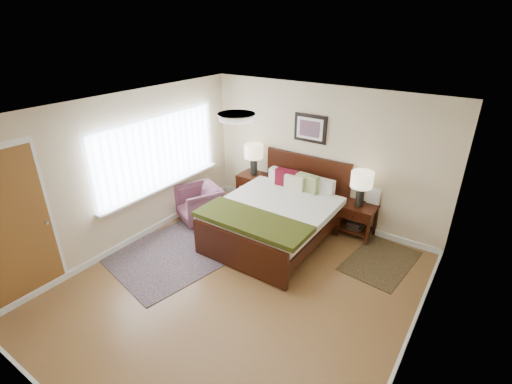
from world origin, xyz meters
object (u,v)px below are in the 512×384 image
nightstand_right (357,218)px  armchair (199,204)px  rug_persian (184,248)px  bed (277,210)px  lamp_left (254,154)px  lamp_right (362,182)px  nightstand_left (253,180)px

nightstand_right → armchair: size_ratio=0.81×
rug_persian → bed: bearing=57.7°
bed → rug_persian: 1.68m
nightstand_right → lamp_left: bearing=179.6°
lamp_right → rug_persian: size_ratio=0.26×
bed → nightstand_right: size_ratio=3.71×
bed → lamp_right: 1.48m
nightstand_left → lamp_right: size_ratio=1.08×
armchair → rug_persian: size_ratio=0.32×
lamp_right → armchair: lamp_right is taller
bed → lamp_left: (-1.08, 0.86, 0.55)m
nightstand_left → nightstand_right: (2.17, 0.01, -0.17)m
nightstand_left → rug_persian: 2.06m
nightstand_right → rug_persian: nightstand_right is taller
lamp_right → armchair: size_ratio=0.82×
rug_persian → nightstand_left: bearing=100.8°
lamp_left → armchair: 1.43m
rug_persian → lamp_right: bearing=53.9°
nightstand_left → rug_persian: bearing=-90.6°
lamp_left → armchair: (-0.47, -1.12, -0.76)m
bed → rug_persian: (-1.10, -1.15, -0.55)m
lamp_left → rug_persian: lamp_left is taller
nightstand_right → bed: bearing=-142.2°
bed → lamp_left: bearing=141.2°
lamp_left → lamp_right: 2.18m
nightstand_left → armchair: bearing=-113.2°
nightstand_right → armchair: bearing=-157.3°
lamp_left → rug_persian: (-0.02, -2.01, -1.09)m
lamp_left → rug_persian: bearing=-90.6°
armchair → nightstand_right: bearing=48.2°
nightstand_left → lamp_left: 0.56m
nightstand_left → armchair: size_ratio=0.89×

